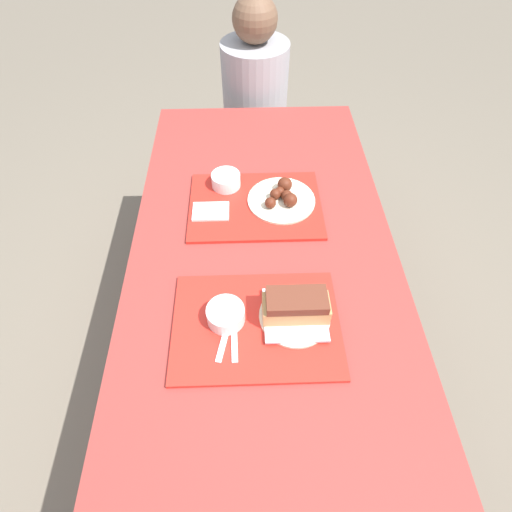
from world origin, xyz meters
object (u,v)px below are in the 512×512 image
Objects in this scene: bowl_coleslaw_far at (226,179)px; person_seated_across at (255,84)px; bowl_coleslaw_near at (226,314)px; wings_plate_far at (282,197)px; tray_near at (256,325)px; brisket_sandwich_plate at (296,309)px; tray_far at (255,205)px.

bowl_coleslaw_far is 0.78m from person_seated_across.
bowl_coleslaw_near is 0.51m from wings_plate_far.
tray_near is at bearing -102.25° from wings_plate_far.
bowl_coleslaw_near is 1.33m from person_seated_across.
brisket_sandwich_plate is 1.32m from person_seated_across.
tray_near is at bearing -11.68° from bowl_coleslaw_near.
bowl_coleslaw_near is 0.44× the size of wings_plate_far.
wings_plate_far is at bearing 90.06° from brisket_sandwich_plate.
tray_near is 4.41× the size of bowl_coleslaw_far.
person_seated_across reaches higher than wings_plate_far.
person_seated_across is (0.04, 1.34, -0.01)m from tray_near.
brisket_sandwich_plate reaches higher than bowl_coleslaw_near.
bowl_coleslaw_near is at bearing 168.32° from tray_near.
wings_plate_far is at bearing -23.84° from bowl_coleslaw_far.
bowl_coleslaw_near is 0.19m from brisket_sandwich_plate.
bowl_coleslaw_near is at bearing -89.22° from bowl_coleslaw_far.
tray_near and tray_far have the same top height.
tray_far is 0.67× the size of person_seated_across.
person_seated_across is at bearing 94.57° from wings_plate_far.
person_seated_across reaches higher than tray_near.
wings_plate_far is (0.20, -0.09, -0.01)m from bowl_coleslaw_far.
bowl_coleslaw_far reaches higher than tray_far.
person_seated_across is at bearing 92.97° from brisket_sandwich_plate.
tray_far is 0.87m from person_seated_across.
bowl_coleslaw_far is 0.22m from wings_plate_far.
person_seated_across reaches higher than bowl_coleslaw_near.
tray_far is 0.15m from bowl_coleslaw_far.
brisket_sandwich_plate is 1.90× the size of bowl_coleslaw_far.
bowl_coleslaw_near is at bearing -101.75° from tray_far.
person_seated_across is (-0.07, 1.32, -0.06)m from brisket_sandwich_plate.
bowl_coleslaw_far is at bearing 90.78° from bowl_coleslaw_near.
tray_far is at bearing -44.93° from bowl_coleslaw_far.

